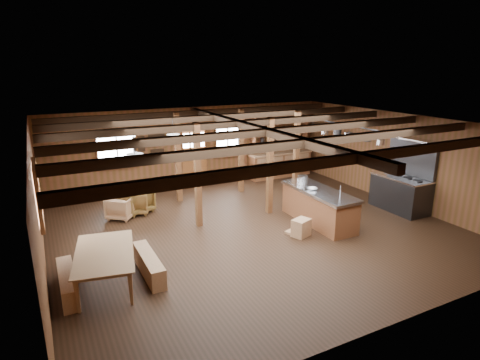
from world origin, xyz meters
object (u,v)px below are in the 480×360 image
object	(u,v)px
dining_table	(108,268)
armchair_c	(121,207)
armchair_a	(136,200)
armchair_b	(135,202)
kitchen_island	(319,206)
commercial_range	(402,188)

from	to	relation	value
dining_table	armchair_c	world-z (taller)	dining_table
dining_table	armchair_a	bearing A→B (deg)	-10.03
armchair_a	armchair_b	size ratio (longest dim) A/B	1.14
dining_table	armchair_a	xyz separation A→B (m)	(1.42, 3.77, 0.04)
kitchen_island	armchair_b	distance (m)	5.25
armchair_a	armchair_c	bearing A→B (deg)	12.41
kitchen_island	armchair_b	size ratio (longest dim) A/B	3.36
dining_table	armchair_c	size ratio (longest dim) A/B	2.81
kitchen_island	armchair_c	size ratio (longest dim) A/B	3.58
armchair_a	kitchen_island	bearing A→B (deg)	124.89
kitchen_island	dining_table	size ratio (longest dim) A/B	1.28
kitchen_island	armchair_c	bearing A→B (deg)	150.37
commercial_range	dining_table	world-z (taller)	commercial_range
kitchen_island	armchair_a	world-z (taller)	kitchen_island
kitchen_island	armchair_a	size ratio (longest dim) A/B	2.95
armchair_a	armchair_c	size ratio (longest dim) A/B	1.21
kitchen_island	dining_table	bearing A→B (deg)	-172.38
armchair_b	armchair_c	distance (m)	0.50
dining_table	armchair_b	world-z (taller)	dining_table
kitchen_island	commercial_range	distance (m)	2.87
kitchen_island	armchair_c	world-z (taller)	kitchen_island
dining_table	armchair_b	xyz separation A→B (m)	(1.39, 3.69, -0.01)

